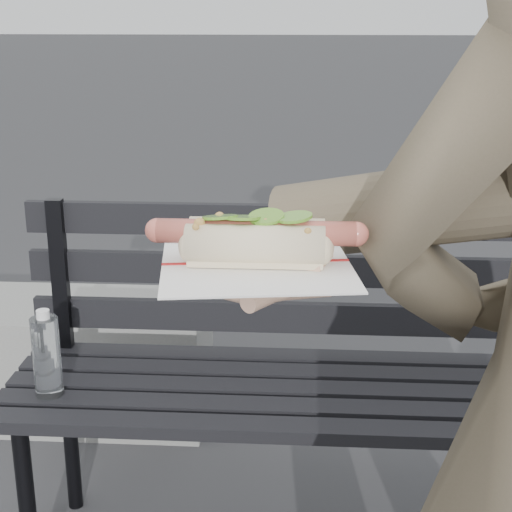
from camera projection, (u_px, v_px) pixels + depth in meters
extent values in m
cylinder|color=black|center=(28.00, 511.00, 1.81)|extent=(0.04, 0.04, 0.45)
cylinder|color=black|center=(70.00, 435.00, 2.14)|extent=(0.04, 0.04, 0.45)
cube|color=black|center=(320.00, 431.00, 1.69)|extent=(1.50, 0.07, 0.03)
cube|color=black|center=(319.00, 411.00, 1.78)|extent=(1.50, 0.07, 0.03)
cube|color=black|center=(319.00, 392.00, 1.86)|extent=(1.50, 0.07, 0.03)
cube|color=black|center=(319.00, 375.00, 1.95)|extent=(1.50, 0.07, 0.03)
cube|color=black|center=(318.00, 360.00, 2.03)|extent=(1.50, 0.07, 0.03)
cube|color=black|center=(60.00, 279.00, 2.02)|extent=(0.04, 0.03, 0.42)
cube|color=black|center=(319.00, 318.00, 2.03)|extent=(1.50, 0.02, 0.08)
cube|color=black|center=(320.00, 271.00, 1.99)|extent=(1.50, 0.02, 0.08)
cube|color=black|center=(322.00, 221.00, 1.95)|extent=(1.50, 0.02, 0.08)
cylinder|color=white|center=(47.00, 357.00, 1.79)|extent=(0.06, 0.06, 0.19)
cylinder|color=white|center=(43.00, 314.00, 1.76)|extent=(0.03, 0.03, 0.02)
cube|color=slate|center=(31.00, 358.00, 2.67)|extent=(1.20, 0.40, 0.40)
cylinder|color=#4E4534|center=(498.00, 197.00, 0.84)|extent=(0.51, 0.23, 0.19)
cylinder|color=#D8A384|center=(295.00, 272.00, 0.80)|extent=(0.09, 0.08, 0.07)
ellipsoid|color=#D8A384|center=(256.00, 279.00, 0.80)|extent=(0.10, 0.12, 0.03)
cylinder|color=#D8A384|center=(198.00, 286.00, 0.77)|extent=(0.05, 0.02, 0.02)
cylinder|color=#D8A384|center=(201.00, 280.00, 0.79)|extent=(0.05, 0.02, 0.02)
cylinder|color=#D8A384|center=(204.00, 273.00, 0.81)|extent=(0.05, 0.02, 0.02)
cylinder|color=#D8A384|center=(206.00, 267.00, 0.83)|extent=(0.05, 0.02, 0.02)
cylinder|color=#D8A384|center=(263.00, 297.00, 0.75)|extent=(0.04, 0.05, 0.02)
cube|color=white|center=(256.00, 264.00, 0.79)|extent=(0.21, 0.21, 0.00)
cube|color=#B21E1E|center=(256.00, 262.00, 0.79)|extent=(0.19, 0.03, 0.00)
cylinder|color=#C35B4B|center=(256.00, 232.00, 0.78)|extent=(0.20, 0.03, 0.02)
sphere|color=#C35B4B|center=(157.00, 230.00, 0.79)|extent=(0.02, 0.03, 0.02)
sphere|color=#C35B4B|center=(356.00, 234.00, 0.78)|extent=(0.02, 0.03, 0.02)
sphere|color=#9E6B2D|center=(268.00, 224.00, 0.78)|extent=(0.01, 0.01, 0.01)
sphere|color=#9E6B2D|center=(210.00, 222.00, 0.79)|extent=(0.01, 0.01, 0.01)
sphere|color=#9E6B2D|center=(245.00, 220.00, 0.79)|extent=(0.01, 0.01, 0.01)
sphere|color=#9E6B2D|center=(304.00, 227.00, 0.79)|extent=(0.01, 0.01, 0.01)
sphere|color=#9E6B2D|center=(308.00, 231.00, 0.76)|extent=(0.01, 0.01, 0.01)
sphere|color=#9E6B2D|center=(294.00, 235.00, 0.77)|extent=(0.01, 0.01, 0.01)
sphere|color=#9E6B2D|center=(313.00, 225.00, 0.79)|extent=(0.01, 0.01, 0.01)
sphere|color=#9E6B2D|center=(277.00, 230.00, 0.78)|extent=(0.01, 0.01, 0.01)
sphere|color=#9E6B2D|center=(279.00, 223.00, 0.79)|extent=(0.01, 0.01, 0.01)
sphere|color=#9E6B2D|center=(299.00, 227.00, 0.79)|extent=(0.01, 0.01, 0.01)
sphere|color=#9E6B2D|center=(225.00, 221.00, 0.79)|extent=(0.01, 0.01, 0.01)
sphere|color=#9E6B2D|center=(196.00, 227.00, 0.76)|extent=(0.01, 0.01, 0.01)
sphere|color=#9E6B2D|center=(229.00, 225.00, 0.79)|extent=(0.01, 0.01, 0.01)
sphere|color=#9E6B2D|center=(199.00, 223.00, 0.77)|extent=(0.01, 0.01, 0.01)
sphere|color=#9E6B2D|center=(318.00, 225.00, 0.78)|extent=(0.01, 0.01, 0.01)
sphere|color=#9E6B2D|center=(212.00, 223.00, 0.80)|extent=(0.01, 0.01, 0.01)
sphere|color=#9E6B2D|center=(270.00, 217.00, 0.80)|extent=(0.01, 0.01, 0.01)
sphere|color=#9E6B2D|center=(266.00, 225.00, 0.78)|extent=(0.01, 0.01, 0.01)
sphere|color=#9E6B2D|center=(240.00, 229.00, 0.78)|extent=(0.01, 0.01, 0.01)
sphere|color=#9E6B2D|center=(289.00, 230.00, 0.77)|extent=(0.01, 0.01, 0.01)
sphere|color=#9E6B2D|center=(280.00, 232.00, 0.77)|extent=(0.01, 0.01, 0.01)
sphere|color=#9E6B2D|center=(220.00, 217.00, 0.80)|extent=(0.01, 0.01, 0.01)
cylinder|color=#5E9A2A|center=(220.00, 217.00, 0.78)|extent=(0.04, 0.04, 0.01)
cylinder|color=#5E9A2A|center=(243.00, 218.00, 0.78)|extent=(0.04, 0.04, 0.01)
cylinder|color=#5E9A2A|center=(266.00, 217.00, 0.78)|extent=(0.04, 0.04, 0.01)
cylinder|color=#5E9A2A|center=(294.00, 217.00, 0.78)|extent=(0.04, 0.04, 0.01)
cube|color=brown|center=(62.00, 327.00, 3.42)|extent=(0.05, 0.05, 0.00)
cube|color=brown|center=(402.00, 377.00, 2.96)|extent=(0.09, 0.07, 0.00)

